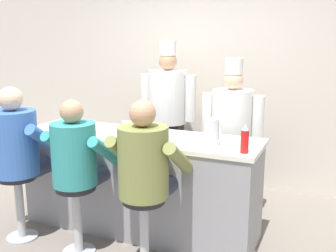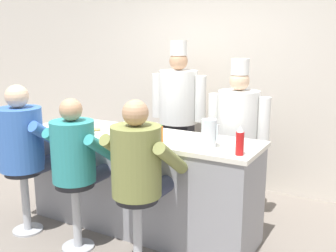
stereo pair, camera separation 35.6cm
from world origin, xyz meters
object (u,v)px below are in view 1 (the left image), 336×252
object	(u,v)px
water_pitcher_clear	(212,132)
cook_in_whites_near	(168,110)
cook_in_whites_far	(232,131)
coffee_mug_white	(152,128)
breakfast_plate	(92,133)
cereal_bowl	(122,136)
diner_seated_teal	(77,159)
hot_sauce_bottle_orange	(163,134)
diner_seated_blue	(18,146)
napkin_dispenser_chrome	(127,127)
diner_seated_olive	(145,167)
mustard_bottle_yellow	(142,128)
ketchup_bottle_red	(245,139)

from	to	relation	value
water_pitcher_clear	cook_in_whites_near	world-z (taller)	cook_in_whites_near
cook_in_whites_far	coffee_mug_white	bearing A→B (deg)	-135.34
breakfast_plate	cereal_bowl	world-z (taller)	cereal_bowl
water_pitcher_clear	diner_seated_teal	world-z (taller)	diner_seated_teal
hot_sauce_bottle_orange	cook_in_whites_far	size ratio (longest dim) A/B	0.09
diner_seated_blue	diner_seated_teal	world-z (taller)	diner_seated_blue
napkin_dispenser_chrome	diner_seated_olive	distance (m)	0.79
diner_seated_teal	diner_seated_olive	size ratio (longest dim) A/B	0.97
napkin_dispenser_chrome	diner_seated_blue	distance (m)	1.02
mustard_bottle_yellow	napkin_dispenser_chrome	xyz separation A→B (m)	(-0.23, 0.13, -0.04)
diner_seated_teal	coffee_mug_white	bearing A→B (deg)	60.81
coffee_mug_white	cook_in_whites_near	world-z (taller)	cook_in_whites_near
coffee_mug_white	napkin_dispenser_chrome	world-z (taller)	napkin_dispenser_chrome
cook_in_whites_far	diner_seated_olive	bearing A→B (deg)	-105.17
ketchup_bottle_red	diner_seated_blue	xyz separation A→B (m)	(-2.01, -0.39, -0.18)
diner_seated_teal	hot_sauce_bottle_orange	bearing A→B (deg)	35.29
ketchup_bottle_red	breakfast_plate	size ratio (longest dim) A/B	1.03
ketchup_bottle_red	breakfast_plate	world-z (taller)	ketchup_bottle_red
mustard_bottle_yellow	cook_in_whites_far	bearing A→B (deg)	53.82
hot_sauce_bottle_orange	diner_seated_blue	world-z (taller)	diner_seated_blue
coffee_mug_white	hot_sauce_bottle_orange	bearing A→B (deg)	-48.21
mustard_bottle_yellow	diner_seated_blue	distance (m)	1.16
ketchup_bottle_red	napkin_dispenser_chrome	size ratio (longest dim) A/B	1.97
cereal_bowl	napkin_dispenser_chrome	distance (m)	0.20
breakfast_plate	mustard_bottle_yellow	bearing A→B (deg)	2.78
ketchup_bottle_red	cook_in_whites_near	distance (m)	1.82
ketchup_bottle_red	water_pitcher_clear	world-z (taller)	ketchup_bottle_red
diner_seated_olive	breakfast_plate	bearing A→B (deg)	151.10
napkin_dispenser_chrome	diner_seated_teal	size ratio (longest dim) A/B	0.09
coffee_mug_white	cook_in_whites_far	xyz separation A→B (m)	(0.63, 0.62, -0.10)
diner_seated_blue	diner_seated_olive	bearing A→B (deg)	-0.09
diner_seated_teal	diner_seated_olive	distance (m)	0.66
napkin_dispenser_chrome	cook_in_whites_near	distance (m)	1.12
diner_seated_teal	cook_in_whites_far	xyz separation A→B (m)	(1.01, 1.31, 0.06)
napkin_dispenser_chrome	cook_in_whites_far	world-z (taller)	cook_in_whites_far
diner_seated_blue	cook_in_whites_far	xyz separation A→B (m)	(1.67, 1.30, 0.02)
napkin_dispenser_chrome	hot_sauce_bottle_orange	bearing A→B (deg)	-19.72
ketchup_bottle_red	water_pitcher_clear	bearing A→B (deg)	160.10
cook_in_whites_far	breakfast_plate	bearing A→B (deg)	-142.84
cereal_bowl	diner_seated_teal	world-z (taller)	diner_seated_teal
water_pitcher_clear	cook_in_whites_near	distance (m)	1.53
ketchup_bottle_red	cook_in_whites_far	bearing A→B (deg)	110.33
hot_sauce_bottle_orange	cook_in_whites_near	xyz separation A→B (m)	(-0.51, 1.28, -0.03)
breakfast_plate	coffee_mug_white	world-z (taller)	coffee_mug_white
cook_in_whites_near	diner_seated_teal	bearing A→B (deg)	-93.45
breakfast_plate	diner_seated_teal	world-z (taller)	diner_seated_teal
coffee_mug_white	cook_in_whites_far	world-z (taller)	cook_in_whites_far
diner_seated_olive	ketchup_bottle_red	bearing A→B (deg)	29.29
ketchup_bottle_red	napkin_dispenser_chrome	world-z (taller)	ketchup_bottle_red
hot_sauce_bottle_orange	diner_seated_olive	size ratio (longest dim) A/B	0.11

